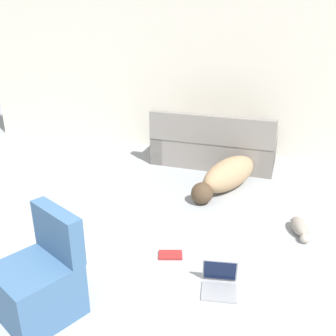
% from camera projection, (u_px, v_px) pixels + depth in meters
% --- Properties ---
extents(wall_back, '(7.71, 0.06, 2.52)m').
position_uv_depth(wall_back, '(195.00, 76.00, 6.18)').
color(wall_back, beige).
rests_on(wall_back, ground_plane).
extents(couch, '(1.92, 0.95, 0.86)m').
position_uv_depth(couch, '(214.00, 147.00, 5.88)').
color(couch, gray).
rests_on(couch, ground_plane).
extents(dog, '(0.88, 1.45, 0.42)m').
position_uv_depth(dog, '(227.00, 176.00, 5.00)').
color(dog, '#A38460').
rests_on(dog, ground_plane).
extents(cat, '(0.23, 0.52, 0.15)m').
position_uv_depth(cat, '(300.00, 228.00, 4.02)').
color(cat, gray).
rests_on(cat, ground_plane).
extents(laptop_open, '(0.33, 0.33, 0.25)m').
position_uv_depth(laptop_open, '(220.00, 279.00, 3.22)').
color(laptop_open, gray).
rests_on(laptop_open, ground_plane).
extents(book_red, '(0.26, 0.19, 0.02)m').
position_uv_depth(book_red, '(170.00, 255.00, 3.66)').
color(book_red, maroon).
rests_on(book_red, ground_plane).
extents(side_chair, '(0.74, 0.75, 0.84)m').
position_uv_depth(side_chair, '(41.00, 281.00, 2.87)').
color(side_chair, '#385B84').
rests_on(side_chair, ground_plane).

